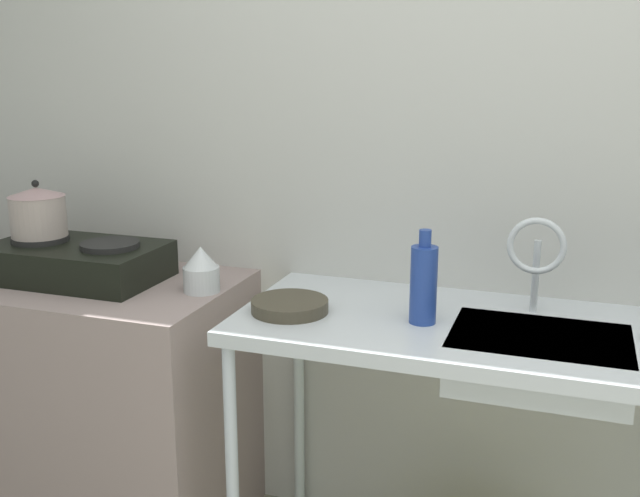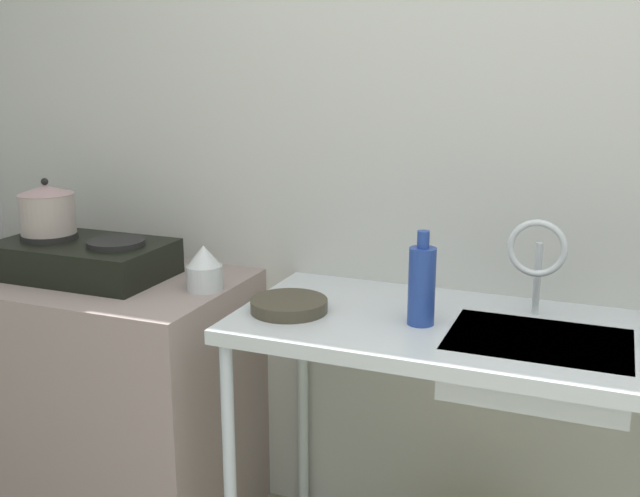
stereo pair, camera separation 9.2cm
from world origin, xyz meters
name	(u,v)px [view 2 (the right image)]	position (x,y,z in m)	size (l,w,h in m)	color
wall_back	(522,141)	(0.00, 1.52, 1.33)	(4.78, 0.10, 2.67)	#B8B9B3
counter_concrete	(91,395)	(-1.36, 1.16, 0.43)	(1.08, 0.61, 0.87)	gray
counter_sink	(559,358)	(0.17, 1.16, 0.81)	(1.76, 0.61, 0.87)	silver
stove	(84,258)	(-1.35, 1.16, 0.93)	(0.56, 0.34, 0.13)	black
pot_on_left_burner	(47,209)	(-1.48, 1.16, 1.09)	(0.18, 0.18, 0.19)	#A0928B
percolator	(204,268)	(-0.90, 1.18, 0.94)	(0.11, 0.11, 0.14)	silver
sink_basin	(537,364)	(0.12, 1.12, 0.80)	(0.46, 0.33, 0.14)	silver
faucet	(537,253)	(0.09, 1.26, 1.06)	(0.16, 0.09, 0.29)	silver
frying_pan	(289,305)	(-0.57, 1.08, 0.89)	(0.22, 0.22, 0.04)	#3D382B
bottle_by_sink	(422,284)	(-0.19, 1.12, 0.98)	(0.07, 0.07, 0.26)	navy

